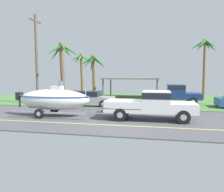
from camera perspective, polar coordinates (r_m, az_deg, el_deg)
ground at (r=22.31m, az=5.96°, el=-1.77°), size 36.00×22.00×0.11m
pickup_truck_towing at (r=13.94m, az=11.27°, el=-2.00°), size 5.82×2.03×1.81m
boat_on_trailer at (r=15.53m, az=-14.92°, el=-0.82°), size 6.34×2.39×2.40m
parked_pickup_background at (r=21.82m, az=16.13°, el=0.66°), size 5.49×2.12×1.88m
parked_sedan_near at (r=19.93m, az=-6.40°, el=-0.67°), size 4.67×1.85×1.38m
carport_awning at (r=26.30m, az=5.13°, el=4.46°), size 6.50×4.80×2.45m
palm_tree_near_left at (r=30.15m, az=-8.00°, el=8.40°), size 3.29×2.84×5.81m
palm_tree_near_right at (r=25.78m, az=-4.73°, el=8.02°), size 3.41×2.97×5.17m
palm_tree_mid at (r=26.73m, az=22.92°, el=10.51°), size 3.01×3.50×6.84m
palm_tree_far_left at (r=20.64m, az=-12.87°, el=9.59°), size 2.97×3.18×5.83m
utility_pole at (r=21.67m, az=-19.05°, el=9.17°), size 0.24×1.80×8.30m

